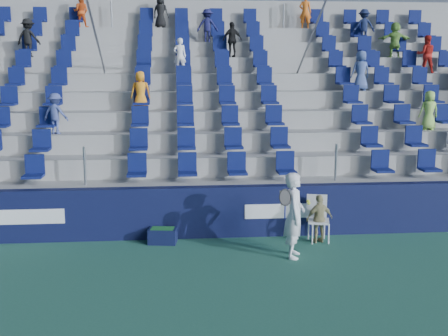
% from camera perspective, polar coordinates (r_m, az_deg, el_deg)
% --- Properties ---
extents(ground, '(70.00, 70.00, 0.00)m').
position_cam_1_polar(ground, '(10.36, 0.25, -12.18)').
color(ground, '#29604C').
rests_on(ground, ground).
extents(sponsor_wall, '(24.00, 0.32, 1.20)m').
position_cam_1_polar(sponsor_wall, '(13.15, -0.99, -4.45)').
color(sponsor_wall, '#0F1339').
rests_on(sponsor_wall, ground).
extents(grandstand, '(24.00, 8.17, 6.63)m').
position_cam_1_polar(grandstand, '(17.88, -2.15, 4.56)').
color(grandstand, gray).
rests_on(grandstand, ground).
extents(tennis_player, '(0.69, 0.74, 1.81)m').
position_cam_1_polar(tennis_player, '(11.79, 7.16, -4.77)').
color(tennis_player, white).
rests_on(tennis_player, ground).
extents(line_judge_chair, '(0.56, 0.58, 1.05)m').
position_cam_1_polar(line_judge_chair, '(13.05, 9.50, -4.71)').
color(line_judge_chair, white).
rests_on(line_judge_chair, ground).
extents(line_judge, '(0.69, 0.42, 1.11)m').
position_cam_1_polar(line_judge, '(12.91, 9.67, -5.10)').
color(line_judge, tan).
rests_on(line_judge, ground).
extents(ball_bin, '(0.68, 0.49, 0.35)m').
position_cam_1_polar(ball_bin, '(12.85, -6.25, -6.77)').
color(ball_bin, '#0E1436').
rests_on(ball_bin, ground).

